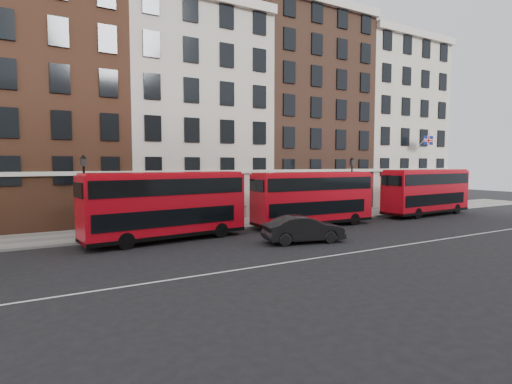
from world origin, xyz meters
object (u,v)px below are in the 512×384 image
bus_b (166,204)px  bus_d (426,191)px  car_front (304,229)px  bus_c (313,197)px  traffic_light (456,187)px

bus_b → bus_d: (25.23, 0.00, -0.01)m
car_front → bus_c: bearing=-30.6°
bus_c → car_front: bus_c is taller
bus_b → bus_c: size_ratio=1.04×
bus_b → bus_d: size_ratio=1.01×
bus_b → car_front: size_ratio=2.09×
bus_d → car_front: size_ratio=2.07×
bus_d → bus_c: bearing=176.2°
bus_d → car_front: 18.66m
traffic_light → bus_d: bearing=-167.2°
bus_d → car_front: bus_d is taller
bus_b → traffic_light: (32.31, 1.61, 0.11)m
car_front → bus_d: bearing=-62.6°
bus_c → bus_d: bearing=1.3°
bus_b → car_front: bus_b is taller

